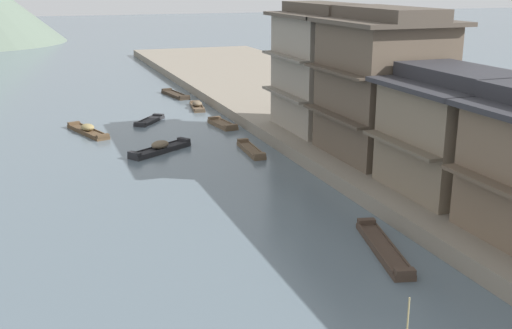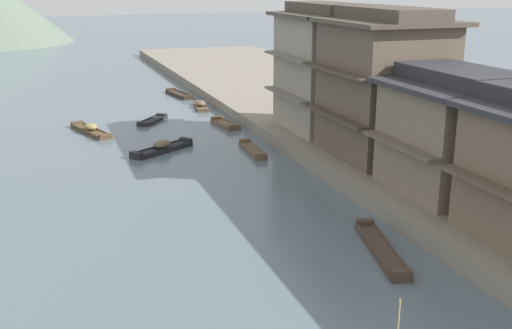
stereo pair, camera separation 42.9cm
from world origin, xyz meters
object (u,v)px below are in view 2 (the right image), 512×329
boat_moored_far (381,249)px  boat_moored_second (153,120)px  house_waterfront_far (324,68)px  boat_midriver_drifting (201,106)px  boat_upstream_distant (162,148)px  house_waterfront_narrow (384,84)px  boat_moored_third (253,150)px  house_waterfront_tall (457,132)px  boat_midriver_upstream (179,95)px  boat_moored_nearest (91,130)px  boat_crossing_west (225,124)px

boat_moored_far → boat_moored_second: bearing=99.2°
boat_moored_far → house_waterfront_far: 20.18m
boat_moored_second → boat_moored_far: (4.59, -28.36, 0.03)m
boat_midriver_drifting → boat_upstream_distant: (-6.12, -13.49, 0.03)m
boat_midriver_drifting → house_waterfront_far: bearing=-68.7°
house_waterfront_far → house_waterfront_narrow: bearing=-87.5°
boat_midriver_drifting → boat_upstream_distant: 14.82m
boat_moored_third → house_waterfront_far: 7.86m
house_waterfront_tall → house_waterfront_far: 14.68m
house_waterfront_narrow → house_waterfront_far: 7.56m
house_waterfront_tall → boat_moored_second: bearing=114.2°
boat_midriver_upstream → boat_midriver_drifting: bearing=-86.0°
boat_midriver_drifting → house_waterfront_narrow: (5.75, -21.47, 4.89)m
boat_midriver_drifting → boat_upstream_distant: boat_upstream_distant is taller
boat_moored_second → house_waterfront_tall: bearing=-65.8°
boat_moored_nearest → boat_midriver_upstream: boat_moored_nearest is taller
boat_moored_third → boat_moored_nearest: bearing=136.6°
boat_midriver_drifting → boat_moored_nearest: bearing=-147.7°
house_waterfront_narrow → boat_moored_third: bearing=136.5°
boat_moored_far → boat_midriver_drifting: 32.56m
boat_upstream_distant → boat_crossing_west: (6.16, 5.91, -0.11)m
boat_midriver_upstream → boat_crossing_west: 14.25m
boat_moored_far → boat_midriver_upstream: 39.21m
boat_midriver_drifting → boat_midriver_upstream: boat_midriver_drifting is taller
boat_crossing_west → house_waterfront_far: bearing=-49.7°
house_waterfront_tall → boat_moored_nearest: bearing=125.9°
boat_moored_second → boat_midriver_drifting: (5.09, 4.19, 0.11)m
boat_midriver_drifting → boat_moored_far: bearing=-90.9°
house_waterfront_tall → boat_crossing_west: bearing=105.5°
boat_upstream_distant → boat_moored_third: bearing=-20.3°
boat_moored_second → boat_moored_third: bearing=-67.8°
boat_upstream_distant → house_waterfront_tall: (11.98, -15.03, 3.56)m
boat_moored_nearest → house_waterfront_narrow: (15.89, -15.05, 4.89)m
boat_crossing_west → house_waterfront_far: 9.68m
house_waterfront_tall → house_waterfront_far: house_waterfront_far is taller
house_waterfront_narrow → boat_crossing_west: bearing=112.3°
boat_upstream_distant → boat_crossing_west: bearing=43.8°
boat_midriver_drifting → boat_crossing_west: 7.58m
boat_moored_second → house_waterfront_far: 15.16m
house_waterfront_tall → house_waterfront_narrow: 7.18m
boat_moored_second → boat_upstream_distant: (-1.03, -9.30, 0.15)m
boat_upstream_distant → house_waterfront_tall: size_ratio=0.66×
house_waterfront_narrow → boat_moored_nearest: bearing=136.6°
boat_moored_second → house_waterfront_narrow: (10.84, -17.27, 5.00)m
house_waterfront_narrow → house_waterfront_tall: bearing=-89.1°
boat_upstream_distant → boat_moored_nearest: bearing=119.6°
house_waterfront_tall → house_waterfront_far: size_ratio=0.80×
boat_moored_nearest → boat_moored_second: boat_moored_nearest is taller
boat_moored_third → boat_crossing_west: (0.48, 8.01, 0.00)m
boat_moored_second → boat_midriver_upstream: 11.79m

